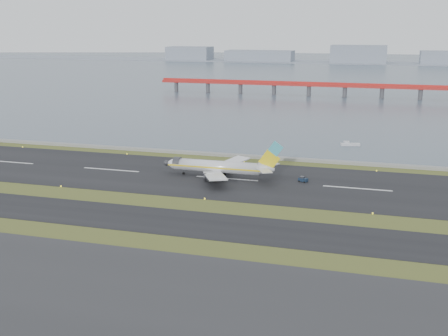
{
  "coord_description": "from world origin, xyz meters",
  "views": [
    {
      "loc": [
        45.93,
        -133.29,
        46.69
      ],
      "look_at": [
        1.38,
        22.0,
        5.55
      ],
      "focal_mm": 45.0,
      "sensor_mm": 36.0,
      "label": 1
    }
  ],
  "objects": [
    {
      "name": "ground",
      "position": [
        0.0,
        0.0,
        0.0
      ],
      "size": [
        1000.0,
        1000.0,
        0.0
      ],
      "primitive_type": "plane",
      "color": "#384D1B",
      "rests_on": "ground"
    },
    {
      "name": "apron_strip",
      "position": [
        0.0,
        -55.0,
        0.05
      ],
      "size": [
        1000.0,
        50.0,
        0.1
      ],
      "primitive_type": "cube",
      "color": "#2C2C2E",
      "rests_on": "ground"
    },
    {
      "name": "taxiway_strip",
      "position": [
        0.0,
        -12.0,
        0.05
      ],
      "size": [
        1000.0,
        18.0,
        0.1
      ],
      "primitive_type": "cube",
      "color": "black",
      "rests_on": "ground"
    },
    {
      "name": "runway_strip",
      "position": [
        0.0,
        30.0,
        0.05
      ],
      "size": [
        1000.0,
        45.0,
        0.1
      ],
      "primitive_type": "cube",
      "color": "black",
      "rests_on": "ground"
    },
    {
      "name": "seawall",
      "position": [
        0.0,
        60.0,
        0.5
      ],
      "size": [
        1000.0,
        2.5,
        1.0
      ],
      "primitive_type": "cube",
      "color": "gray",
      "rests_on": "ground"
    },
    {
      "name": "bay_water",
      "position": [
        0.0,
        460.0,
        0.0
      ],
      "size": [
        1400.0,
        800.0,
        1.3
      ],
      "primitive_type": "cube",
      "color": "#42535F",
      "rests_on": "ground"
    },
    {
      "name": "red_pier",
      "position": [
        20.0,
        250.0,
        7.28
      ],
      "size": [
        260.0,
        5.0,
        10.2
      ],
      "color": "red",
      "rests_on": "ground"
    },
    {
      "name": "far_shoreline",
      "position": [
        13.62,
        620.0,
        6.07
      ],
      "size": [
        1400.0,
        80.0,
        60.5
      ],
      "color": "#8791A0",
      "rests_on": "ground"
    },
    {
      "name": "airliner",
      "position": [
        -2.25,
        30.92,
        3.46
      ],
      "size": [
        38.52,
        32.89,
        12.8
      ],
      "color": "silver",
      "rests_on": "ground"
    },
    {
      "name": "pushback_tug",
      "position": [
        23.51,
        32.73,
        0.85
      ],
      "size": [
        3.12,
        2.47,
        1.76
      ],
      "rotation": [
        0.0,
        0.0,
        -0.39
      ],
      "color": "#142337",
      "rests_on": "ground"
    },
    {
      "name": "workboat_near",
      "position": [
        33.7,
        91.84,
        0.57
      ],
      "size": [
        7.8,
        4.04,
        1.81
      ],
      "rotation": [
        0.0,
        0.0,
        0.24
      ],
      "color": "silver",
      "rests_on": "ground"
    }
  ]
}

